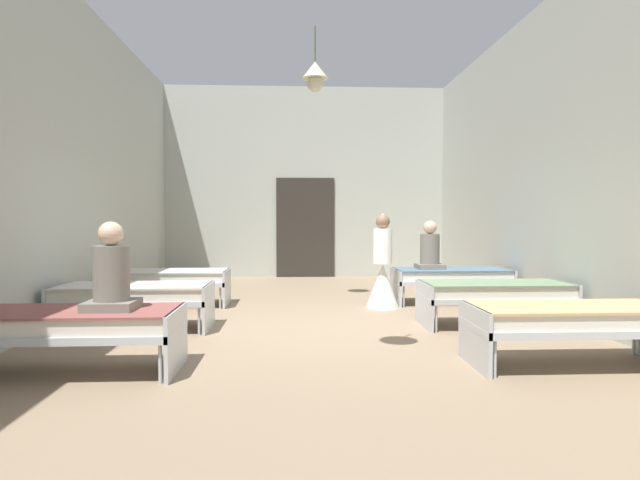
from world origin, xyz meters
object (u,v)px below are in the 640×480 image
Objects in this scene: bed_left_row_0 at (72,325)px; bed_right_row_1 at (495,292)px; bed_left_row_2 at (169,279)px; patient_seated_primary at (111,277)px; bed_left_row_1 at (134,295)px; bed_right_row_2 at (451,277)px; patient_seated_secondary at (430,251)px; bed_right_row_0 at (571,320)px; nurse_near_aisle at (383,274)px.

bed_left_row_0 is 5.01m from bed_right_row_1.
bed_left_row_2 is 3.82m from patient_seated_primary.
bed_left_row_1 is 5.01m from bed_right_row_2.
bed_right_row_2 is (4.63, 1.90, 0.00)m from bed_left_row_1.
patient_seated_secondary reaches higher than bed_left_row_2.
bed_right_row_0 and bed_right_row_1 have the same top height.
bed_left_row_1 and bed_right_row_1 have the same top height.
patient_seated_primary is (0.35, 0.02, 0.43)m from bed_left_row_0.
bed_left_row_2 is 2.38× the size of patient_seated_secondary.
bed_right_row_1 is at bearing -90.00° from bed_right_row_2.
bed_right_row_1 is at bearing -150.49° from nurse_near_aisle.
bed_right_row_1 is 1.90m from bed_right_row_2.
bed_right_row_2 is 5.73m from patient_seated_primary.
bed_left_row_0 is at bearing -157.70° from bed_right_row_1.
bed_left_row_0 is at bearing -90.00° from bed_left_row_2.
bed_left_row_0 is 2.38× the size of patient_seated_secondary.
nurse_near_aisle is at bearing -161.88° from bed_right_row_2.
nurse_near_aisle is at bearing -6.66° from bed_left_row_2.
nurse_near_aisle is (3.42, -0.40, 0.09)m from bed_left_row_2.
bed_left_row_0 is 1.90m from bed_left_row_1.
nurse_near_aisle is (-1.22, -0.40, 0.09)m from bed_right_row_2.
patient_seated_primary is at bearing -138.55° from bed_right_row_2.
bed_left_row_1 and bed_left_row_2 have the same top height.
bed_right_row_0 is 1.28× the size of nurse_near_aisle.
bed_left_row_0 and bed_right_row_1 have the same top height.
bed_right_row_1 is 2.38× the size of patient_seated_secondary.
bed_left_row_0 is at bearing -138.08° from patient_seated_secondary.
bed_left_row_2 is 4.63m from bed_right_row_2.
bed_right_row_1 is 1.00× the size of bed_left_row_2.
patient_seated_secondary is at bearing 41.92° from bed_left_row_0.
bed_right_row_1 is 1.94m from nurse_near_aisle.
bed_right_row_1 is at bearing -79.80° from patient_seated_secondary.
bed_right_row_2 is at bearing 90.00° from bed_right_row_0.
bed_right_row_1 is 1.00× the size of bed_right_row_2.
nurse_near_aisle reaches higher than bed_right_row_1.
bed_left_row_2 is at bearing 73.81° from nurse_near_aisle.
nurse_near_aisle is at bearing 129.04° from bed_right_row_1.
bed_right_row_2 is at bearing -7.33° from patient_seated_secondary.
bed_left_row_2 is at bearing 180.00° from bed_right_row_2.
bed_left_row_2 is at bearing 90.00° from bed_left_row_1.
patient_seated_secondary reaches higher than bed_left_row_1.
bed_left_row_0 is 3.80m from bed_left_row_2.
patient_seated_primary reaches higher than bed_left_row_2.
nurse_near_aisle reaches higher than bed_right_row_0.
bed_left_row_2 is at bearing 95.29° from patient_seated_primary.
patient_seated_secondary reaches higher than bed_right_row_1.
bed_left_row_1 is 1.00× the size of bed_right_row_2.
bed_right_row_2 is at bearing 41.45° from patient_seated_primary.
bed_left_row_1 is 1.96m from patient_seated_primary.
bed_right_row_0 is 5.01m from bed_left_row_1.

